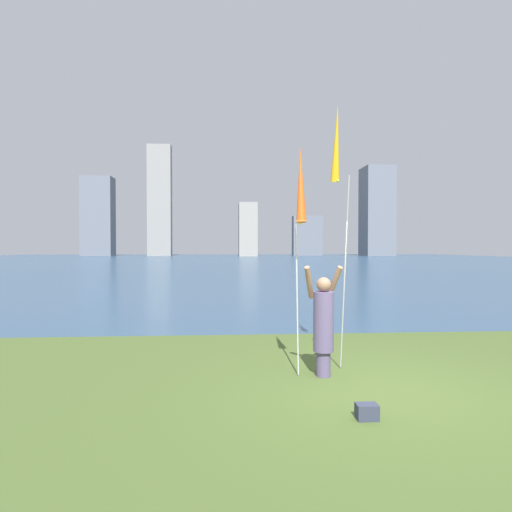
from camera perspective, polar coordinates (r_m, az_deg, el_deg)
ground at (r=57.18m, az=-1.56°, el=-0.97°), size 120.00×138.00×0.12m
person at (r=7.11m, az=8.89°, el=-8.60°), size 0.65×0.48×1.78m
kite_flag_left at (r=6.86m, az=5.90°, el=8.70°), size 0.16×0.62×3.66m
kite_flag_right at (r=8.00m, az=10.61°, el=13.55°), size 0.16×1.01×4.58m
bag at (r=5.70m, az=14.43°, el=-19.28°), size 0.26×0.18×0.19m
skyline_tower_0 at (r=109.46m, az=-20.13°, el=4.91°), size 7.08×4.96×18.70m
skyline_tower_1 at (r=106.68m, az=-12.59°, el=7.14°), size 5.54×3.18×26.44m
skyline_tower_2 at (r=101.07m, az=-1.11°, el=3.46°), size 4.19×7.93×12.24m
skyline_tower_3 at (r=107.77m, az=6.78°, el=2.66°), size 7.27×3.08×9.78m
skyline_tower_4 at (r=109.33m, az=15.67°, el=5.66°), size 6.87×7.52×21.44m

